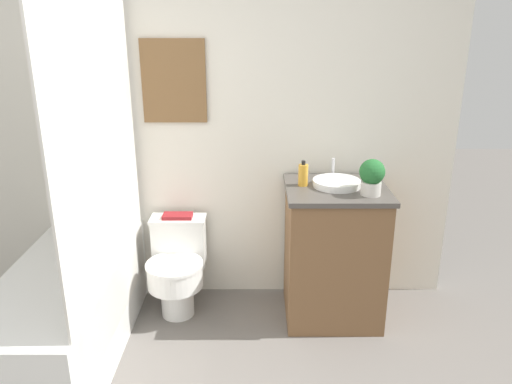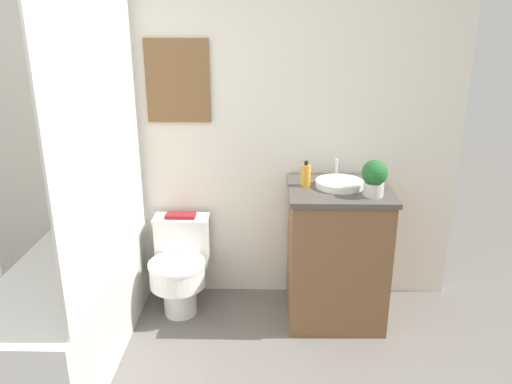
{
  "view_description": "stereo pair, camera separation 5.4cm",
  "coord_description": "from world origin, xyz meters",
  "px_view_note": "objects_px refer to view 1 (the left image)",
  "views": [
    {
      "loc": [
        0.28,
        -1.32,
        1.85
      ],
      "look_at": [
        0.27,
        1.41,
        0.9
      ],
      "focal_mm": 35.0,
      "sensor_mm": 36.0,
      "label": 1
    },
    {
      "loc": [
        0.33,
        -1.32,
        1.85
      ],
      "look_at": [
        0.27,
        1.41,
        0.9
      ],
      "focal_mm": 35.0,
      "sensor_mm": 36.0,
      "label": 2
    }
  ],
  "objects_px": {
    "toilet": "(179,266)",
    "potted_plant": "(374,176)",
    "soap_bottle": "(305,175)",
    "sink": "(339,183)",
    "book_on_tank": "(180,216)"
  },
  "relations": [
    {
      "from": "toilet",
      "to": "potted_plant",
      "type": "height_order",
      "value": "potted_plant"
    },
    {
      "from": "soap_bottle",
      "to": "toilet",
      "type": "bearing_deg",
      "value": 179.6
    },
    {
      "from": "sink",
      "to": "soap_bottle",
      "type": "relative_size",
      "value": 2.07
    },
    {
      "from": "sink",
      "to": "potted_plant",
      "type": "relative_size",
      "value": 1.53
    },
    {
      "from": "potted_plant",
      "to": "book_on_tank",
      "type": "bearing_deg",
      "value": 165.42
    },
    {
      "from": "book_on_tank",
      "to": "soap_bottle",
      "type": "bearing_deg",
      "value": -9.38
    },
    {
      "from": "toilet",
      "to": "soap_bottle",
      "type": "xyz_separation_m",
      "value": [
        0.8,
        -0.01,
        0.62
      ]
    },
    {
      "from": "toilet",
      "to": "sink",
      "type": "relative_size",
      "value": 1.88
    },
    {
      "from": "soap_bottle",
      "to": "potted_plant",
      "type": "height_order",
      "value": "potted_plant"
    },
    {
      "from": "potted_plant",
      "to": "sink",
      "type": "bearing_deg",
      "value": 136.79
    },
    {
      "from": "toilet",
      "to": "sink",
      "type": "height_order",
      "value": "sink"
    },
    {
      "from": "potted_plant",
      "to": "book_on_tank",
      "type": "distance_m",
      "value": 1.28
    },
    {
      "from": "toilet",
      "to": "potted_plant",
      "type": "distance_m",
      "value": 1.37
    },
    {
      "from": "sink",
      "to": "potted_plant",
      "type": "height_order",
      "value": "potted_plant"
    },
    {
      "from": "sink",
      "to": "soap_bottle",
      "type": "distance_m",
      "value": 0.21
    }
  ]
}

